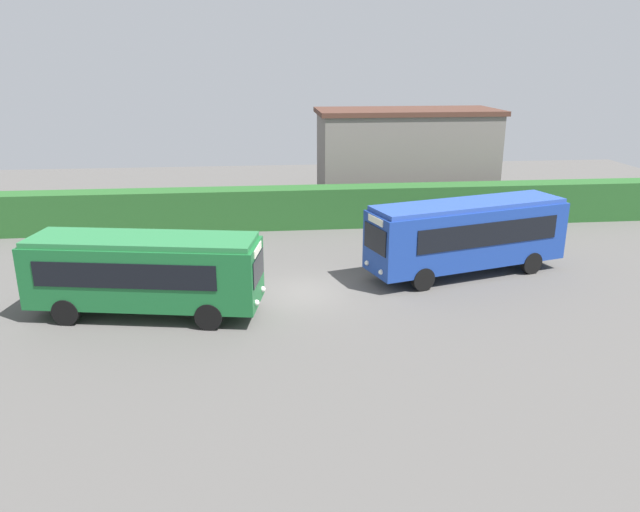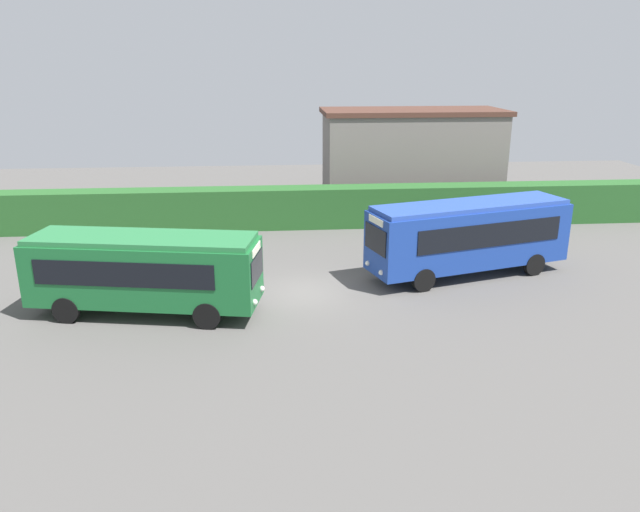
# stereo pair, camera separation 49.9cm
# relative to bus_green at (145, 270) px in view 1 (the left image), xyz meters

# --- Properties ---
(ground_plane) EXTENTS (64.00, 64.00, 0.00)m
(ground_plane) POSITION_rel_bus_green_xyz_m (6.07, 1.69, -1.77)
(ground_plane) COLOR #514F4C
(bus_green) EXTENTS (8.86, 3.97, 3.06)m
(bus_green) POSITION_rel_bus_green_xyz_m (0.00, 0.00, 0.00)
(bus_green) COLOR #19602D
(bus_green) RESTS_ON ground_plane
(bus_blue) EXTENTS (9.39, 4.77, 3.32)m
(bus_blue) POSITION_rel_bus_green_xyz_m (13.42, 3.21, 0.13)
(bus_blue) COLOR navy
(bus_blue) RESTS_ON ground_plane
(person_left) EXTENTS (0.30, 0.41, 1.64)m
(person_left) POSITION_rel_bus_green_xyz_m (-0.41, 2.83, -0.91)
(person_left) COLOR black
(person_left) RESTS_ON ground_plane
(person_center) EXTENTS (0.27, 0.49, 1.65)m
(person_center) POSITION_rel_bus_green_xyz_m (12.90, 5.60, -0.92)
(person_center) COLOR silver
(person_center) RESTS_ON ground_plane
(person_right) EXTENTS (0.55, 0.42, 1.73)m
(person_right) POSITION_rel_bus_green_xyz_m (13.54, 6.93, -0.87)
(person_right) COLOR olive
(person_right) RESTS_ON ground_plane
(person_far) EXTENTS (0.28, 0.45, 1.86)m
(person_far) POSITION_rel_bus_green_xyz_m (15.17, 6.14, -0.79)
(person_far) COLOR #4C6B47
(person_far) RESTS_ON ground_plane
(hedge_row) EXTENTS (44.00, 1.63, 2.29)m
(hedge_row) POSITION_rel_bus_green_xyz_m (6.07, 12.12, -0.63)
(hedge_row) COLOR #245623
(hedge_row) RESTS_ON ground_plane
(depot_building) EXTENTS (11.59, 5.21, 6.20)m
(depot_building) POSITION_rel_bus_green_xyz_m (13.98, 17.20, 1.34)
(depot_building) COLOR slate
(depot_building) RESTS_ON ground_plane
(traffic_cone) EXTENTS (0.36, 0.36, 0.60)m
(traffic_cone) POSITION_rel_bus_green_xyz_m (-3.04, 8.17, -1.47)
(traffic_cone) COLOR orange
(traffic_cone) RESTS_ON ground_plane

